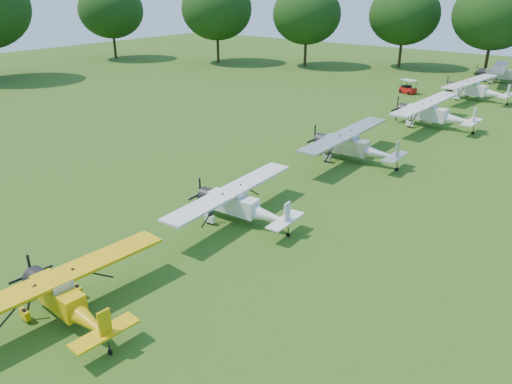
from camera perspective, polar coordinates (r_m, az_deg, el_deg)
ground at (r=28.13m, az=-1.88°, el=-2.90°), size 160.00×160.00×0.00m
tree_belt at (r=23.70m, az=4.95°, el=12.59°), size 137.36×130.27×14.52m
aircraft_2 at (r=20.90m, az=-21.13°, el=-11.08°), size 5.99×9.54×1.88m
aircraft_3 at (r=27.12m, az=-1.83°, el=-1.25°), size 6.26×9.96×1.96m
aircraft_4 at (r=37.20m, az=11.02°, el=5.36°), size 7.04×11.19×2.21m
aircraft_5 at (r=48.27m, az=19.57°, el=8.59°), size 7.53×11.98×2.36m
aircraft_6 at (r=61.54m, az=23.81°, el=10.79°), size 7.29×11.58×2.27m
aircraft_7 at (r=73.79m, az=26.51°, el=12.09°), size 7.39×11.69×2.30m
golf_cart at (r=62.87m, az=16.95°, el=11.21°), size 2.14×1.71×1.60m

